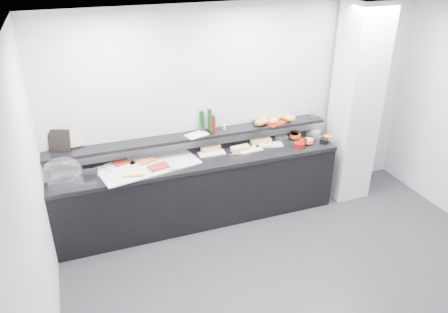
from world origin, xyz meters
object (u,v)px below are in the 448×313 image
object	(u,v)px
cloche_base	(74,178)
bread_tray	(275,121)
sandwich_plate_mid	(250,150)
condiment_tray	(197,135)
framed_print	(59,141)
carafe	(314,107)

from	to	relation	value
cloche_base	bread_tray	size ratio (longest dim) A/B	1.47
sandwich_plate_mid	condiment_tray	bearing A→B (deg)	161.61
framed_print	condiment_tray	distance (m)	1.61
carafe	bread_tray	bearing A→B (deg)	174.95
cloche_base	bread_tray	world-z (taller)	bread_tray
bread_tray	carafe	bearing A→B (deg)	-26.32
condiment_tray	bread_tray	xyz separation A→B (m)	(1.11, 0.06, 0.00)
condiment_tray	bread_tray	distance (m)	1.12
condiment_tray	carafe	distance (m)	1.67
bread_tray	framed_print	bearing A→B (deg)	157.65
condiment_tray	carafe	bearing A→B (deg)	-17.85
framed_print	carafe	size ratio (longest dim) A/B	0.87
condiment_tray	carafe	world-z (taller)	carafe
bread_tray	condiment_tray	bearing A→B (deg)	161.88
framed_print	carafe	world-z (taller)	carafe
sandwich_plate_mid	bread_tray	xyz separation A→B (m)	(0.45, 0.22, 0.25)
sandwich_plate_mid	cloche_base	bearing A→B (deg)	175.28
cloche_base	framed_print	bearing A→B (deg)	118.02
sandwich_plate_mid	framed_print	xyz separation A→B (m)	(-2.27, 0.27, 0.37)
cloche_base	condiment_tray	size ratio (longest dim) A/B	1.88
bread_tray	cloche_base	bearing A→B (deg)	163.92
sandwich_plate_mid	bread_tray	bearing A→B (deg)	20.40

